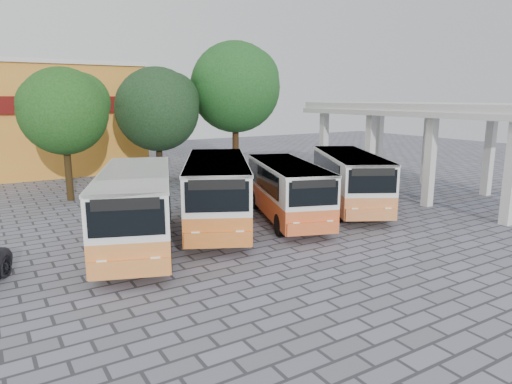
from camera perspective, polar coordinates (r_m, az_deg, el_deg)
ground at (r=19.39m, az=10.31°, el=-5.60°), size 90.00×90.00×0.00m
terminal_shelter at (r=29.01m, az=21.11°, el=9.38°), size 6.80×15.80×5.40m
bus_far_left at (r=17.98m, az=-14.74°, el=-1.46°), size 5.26×8.86×2.99m
bus_centre_left at (r=20.29m, az=-4.89°, el=0.46°), size 6.06×9.08×3.05m
bus_centre_right at (r=21.49m, az=3.92°, el=0.58°), size 4.64×8.01×2.71m
bus_far_right at (r=24.19m, az=11.60°, el=1.84°), size 5.92×8.56×2.87m
tree_left at (r=27.41m, az=-22.85°, el=9.61°), size 4.99×4.75×7.36m
tree_middle at (r=31.98m, az=-12.14°, el=10.40°), size 5.91×5.63×7.75m
tree_right at (r=34.53m, az=-2.53°, el=13.30°), size 6.96×6.63×9.77m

